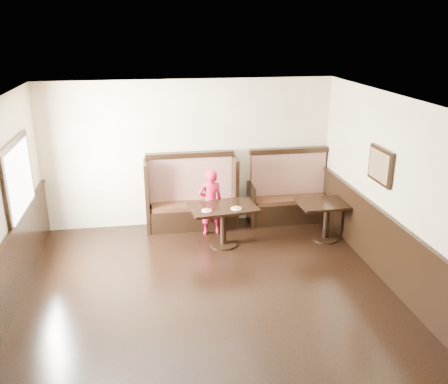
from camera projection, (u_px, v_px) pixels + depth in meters
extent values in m
plane|color=black|center=(217.00, 324.00, 6.25)|extent=(7.00, 7.00, 0.00)
plane|color=beige|center=(189.00, 154.00, 9.03)|extent=(5.50, 0.00, 5.50)
plane|color=beige|center=(424.00, 213.00, 6.20)|extent=(0.00, 7.00, 7.00)
plane|color=white|center=(216.00, 113.00, 5.31)|extent=(7.00, 7.00, 0.00)
cube|color=black|center=(413.00, 274.00, 6.50)|extent=(0.05, 6.90, 1.00)
cube|color=black|center=(18.00, 179.00, 7.08)|extent=(0.05, 1.50, 1.20)
cube|color=white|center=(20.00, 179.00, 7.08)|extent=(0.01, 1.30, 1.00)
cube|color=black|center=(380.00, 166.00, 7.21)|extent=(0.04, 0.70, 0.55)
cube|color=olive|center=(379.00, 166.00, 7.21)|extent=(0.01, 0.60, 0.45)
cube|color=black|center=(192.00, 217.00, 9.17)|extent=(1.60, 0.50, 0.42)
cube|color=#361E11|center=(192.00, 205.00, 9.09)|extent=(1.54, 0.46, 0.09)
cube|color=#4E0F20|center=(190.00, 180.00, 9.13)|extent=(1.60, 0.12, 0.92)
cube|color=black|center=(190.00, 155.00, 8.97)|extent=(1.68, 0.16, 0.10)
cube|color=black|center=(147.00, 195.00, 8.98)|extent=(0.07, 0.72, 1.36)
cube|color=black|center=(234.00, 190.00, 9.24)|extent=(0.07, 0.72, 1.36)
cube|color=black|center=(289.00, 211.00, 9.47)|extent=(1.50, 0.50, 0.42)
cube|color=#361E11|center=(290.00, 199.00, 9.39)|extent=(1.44, 0.46, 0.09)
cube|color=#4E0F20|center=(288.00, 175.00, 9.44)|extent=(1.50, 0.12, 0.92)
cube|color=black|center=(289.00, 150.00, 9.27)|extent=(1.58, 0.16, 0.10)
cube|color=black|center=(250.00, 202.00, 9.38)|extent=(0.07, 0.72, 0.80)
cube|color=black|center=(326.00, 198.00, 9.62)|extent=(0.07, 0.72, 0.80)
cube|color=black|center=(223.00, 208.00, 8.26)|extent=(1.23, 0.85, 0.05)
cylinder|color=black|center=(223.00, 227.00, 8.38)|extent=(0.12, 0.12, 0.67)
cylinder|color=black|center=(223.00, 244.00, 8.49)|extent=(0.50, 0.50, 0.03)
cube|color=black|center=(328.00, 204.00, 8.50)|extent=(1.04, 0.69, 0.05)
cylinder|color=black|center=(326.00, 222.00, 8.62)|extent=(0.11, 0.11, 0.66)
cylinder|color=black|center=(325.00, 238.00, 8.73)|extent=(0.49, 0.49, 0.03)
imported|color=#AD1231|center=(211.00, 202.00, 8.76)|extent=(0.49, 0.35, 1.26)
cylinder|color=white|center=(207.00, 210.00, 8.07)|extent=(0.17, 0.17, 0.01)
cylinder|color=tan|center=(206.00, 210.00, 8.06)|extent=(0.11, 0.11, 0.01)
cylinder|color=#EABA54|center=(206.00, 209.00, 8.06)|extent=(0.09, 0.09, 0.01)
cylinder|color=white|center=(236.00, 208.00, 8.15)|extent=(0.19, 0.19, 0.01)
cylinder|color=tan|center=(236.00, 208.00, 8.15)|extent=(0.11, 0.11, 0.02)
cylinder|color=#EABA54|center=(236.00, 207.00, 8.14)|extent=(0.10, 0.10, 0.01)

